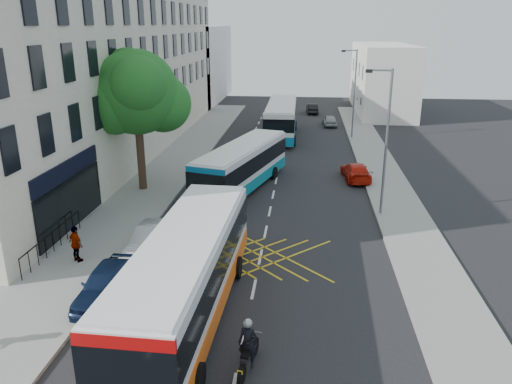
% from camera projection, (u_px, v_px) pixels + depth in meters
% --- Properties ---
extents(ground, '(120.00, 120.00, 0.00)m').
position_uv_depth(ground, '(245.00, 332.00, 17.63)').
color(ground, black).
rests_on(ground, ground).
extents(pavement_left, '(5.00, 70.00, 0.15)m').
position_uv_depth(pavement_left, '(143.00, 189.00, 32.55)').
color(pavement_left, gray).
rests_on(pavement_left, ground).
extents(pavement_right, '(3.00, 70.00, 0.15)m').
position_uv_depth(pavement_right, '(393.00, 197.00, 31.04)').
color(pavement_right, gray).
rests_on(pavement_right, ground).
extents(terrace_main, '(8.30, 45.00, 13.50)m').
position_uv_depth(terrace_main, '(108.00, 71.00, 39.86)').
color(terrace_main, beige).
rests_on(terrace_main, ground).
extents(terrace_far, '(8.00, 20.00, 10.00)m').
position_uv_depth(terrace_far, '(192.00, 64.00, 69.18)').
color(terrace_far, silver).
rests_on(terrace_far, ground).
extents(building_right, '(6.00, 18.00, 8.00)m').
position_uv_depth(building_right, '(382.00, 78.00, 60.55)').
color(building_right, silver).
rests_on(building_right, ground).
extents(street_tree, '(6.30, 5.70, 8.80)m').
position_uv_depth(street_tree, '(136.00, 93.00, 30.52)').
color(street_tree, '#382619').
rests_on(street_tree, pavement_left).
extents(lamp_near, '(1.45, 0.15, 8.00)m').
position_uv_depth(lamp_near, '(385.00, 135.00, 26.88)').
color(lamp_near, slate).
rests_on(lamp_near, pavement_right).
extents(lamp_far, '(1.45, 0.15, 8.00)m').
position_uv_depth(lamp_far, '(354.00, 89.00, 45.72)').
color(lamp_far, slate).
rests_on(lamp_far, pavement_right).
extents(railings, '(0.08, 5.60, 1.14)m').
position_uv_depth(railings, '(53.00, 240.00, 23.31)').
color(railings, black).
rests_on(railings, pavement_left).
extents(bus_near, '(3.17, 11.77, 3.29)m').
position_uv_depth(bus_near, '(186.00, 275.00, 18.01)').
color(bus_near, silver).
rests_on(bus_near, ground).
extents(bus_mid, '(5.22, 10.79, 2.96)m').
position_uv_depth(bus_mid, '(242.00, 166.00, 32.39)').
color(bus_mid, silver).
rests_on(bus_mid, ground).
extents(bus_far, '(2.99, 11.56, 3.24)m').
position_uv_depth(bus_far, '(281.00, 119.00, 47.49)').
color(bus_far, silver).
rests_on(bus_far, ground).
extents(motorbike, '(0.72, 2.06, 1.84)m').
position_uv_depth(motorbike, '(248.00, 346.00, 15.46)').
color(motorbike, black).
rests_on(motorbike, ground).
extents(parked_car_blue, '(1.72, 4.20, 1.43)m').
position_uv_depth(parked_car_blue, '(108.00, 283.00, 19.49)').
color(parked_car_blue, '#0D1B37').
rests_on(parked_car_blue, ground).
extents(parked_car_silver, '(1.94, 4.71, 1.52)m').
position_uv_depth(parked_car_silver, '(154.00, 243.00, 23.00)').
color(parked_car_silver, '#ABAEB3').
rests_on(parked_car_silver, ground).
extents(red_hatchback, '(2.04, 4.21, 1.18)m').
position_uv_depth(red_hatchback, '(356.00, 171.00, 34.63)').
color(red_hatchback, red).
rests_on(red_hatchback, ground).
extents(distant_car_grey, '(2.28, 4.76, 1.31)m').
position_uv_depth(distant_car_grey, '(280.00, 113.00, 56.81)').
color(distant_car_grey, '#393C40').
rests_on(distant_car_grey, ground).
extents(distant_car_silver, '(1.62, 3.51, 1.17)m').
position_uv_depth(distant_car_silver, '(330.00, 120.00, 52.90)').
color(distant_car_silver, '#999DA1').
rests_on(distant_car_silver, ground).
extents(distant_car_dark, '(1.50, 3.63, 1.17)m').
position_uv_depth(distant_car_dark, '(312.00, 108.00, 60.29)').
color(distant_car_dark, black).
rests_on(distant_car_dark, ground).
extents(pedestrian_far, '(1.05, 0.90, 1.69)m').
position_uv_depth(pedestrian_far, '(76.00, 244.00, 22.27)').
color(pedestrian_far, gray).
rests_on(pedestrian_far, pavement_left).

